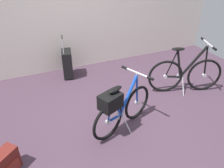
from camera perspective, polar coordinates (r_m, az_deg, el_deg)
name	(u,v)px	position (r m, az deg, el deg)	size (l,w,h in m)	color
ground_plane	(119,127)	(3.31, 1.65, -10.73)	(6.45, 6.45, 0.00)	#473342
folding_bike_foreground	(120,107)	(3.04, 1.99, -5.82)	(1.06, 0.59, 0.80)	black
display_bike_left	(185,74)	(4.12, 17.94, 2.49)	(1.24, 0.58, 0.91)	black
rolling_suitcase	(67,63)	(4.51, -11.17, 5.09)	(0.25, 0.39, 0.83)	black
backpack_on_floor	(4,164)	(2.92, -25.55, -17.75)	(0.36, 0.35, 0.30)	maroon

